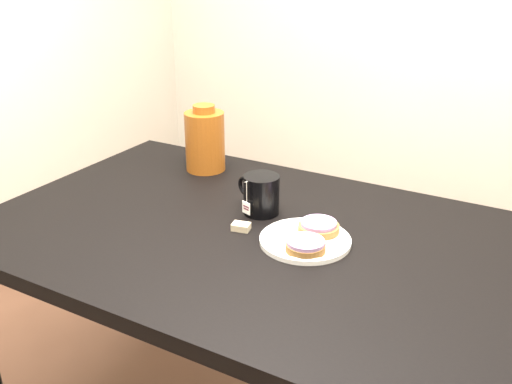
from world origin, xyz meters
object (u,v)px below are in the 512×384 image
teabag_pouch (241,227)px  bagel_front (306,245)px  plate (305,240)px  mug (261,194)px  bagel_back (319,227)px  bagel_package (205,140)px  table (252,258)px

teabag_pouch → bagel_front: bearing=-10.5°
plate → mug: size_ratio=1.47×
bagel_back → bagel_package: 0.57m
table → bagel_front: bearing=-16.1°
plate → bagel_package: size_ratio=1.05×
plate → teabag_pouch: size_ratio=4.99×
bagel_front → mug: (-0.20, 0.15, 0.03)m
plate → mug: bearing=151.4°
bagel_back → teabag_pouch: size_ratio=2.87×
bagel_back → bagel_front: (0.01, -0.10, 0.00)m
bagel_package → table: bearing=-41.2°
plate → bagel_front: (0.03, -0.06, 0.02)m
table → teabag_pouch: bearing=-150.1°
plate → table: bearing=-178.2°
plate → bagel_back: (0.01, 0.05, 0.02)m
bagel_back → teabag_pouch: 0.20m
mug → bagel_package: bagel_package is taller
bagel_front → teabag_pouch: bearing=169.5°
teabag_pouch → bagel_back: bearing=20.1°
table → teabag_pouch: (-0.02, -0.01, 0.09)m
plate → mug: (-0.18, 0.10, 0.05)m
bagel_back → teabag_pouch: bagel_back is taller
bagel_front → teabag_pouch: bagel_front is taller
table → mug: (-0.03, 0.10, 0.14)m
plate → bagel_back: bagel_back is taller
bagel_back → mug: (-0.19, 0.05, 0.03)m
teabag_pouch → bagel_package: size_ratio=0.21×
bagel_package → teabag_pouch: bearing=-44.5°
bagel_back → table: bearing=-161.4°
table → bagel_front: (0.17, -0.05, 0.11)m
table → plate: plate is taller
bagel_front → bagel_back: bearing=96.8°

